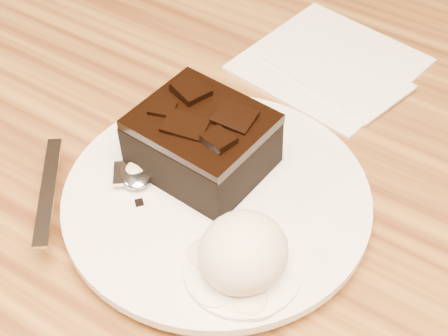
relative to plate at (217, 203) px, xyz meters
The scene contains 8 objects.
plate is the anchor object (origin of this frame).
brownie 0.05m from the plate, 143.08° to the left, with size 0.09×0.08×0.04m, color black.
ice_cream_scoop 0.08m from the plate, 41.88° to the right, with size 0.06×0.06×0.05m, color white.
melt_puddle 0.07m from the plate, 41.88° to the right, with size 0.08×0.08×0.00m, color white.
spoon 0.07m from the plate, 164.15° to the right, with size 0.03×0.16×0.01m, color silver, non-canonical shape.
napkin 0.21m from the plate, 93.26° to the left, with size 0.15×0.15×0.01m, color white.
crumb_a 0.06m from the plate, 137.14° to the right, with size 0.01×0.01×0.00m, color black.
crumb_b 0.06m from the plate, 41.23° to the right, with size 0.01×0.01×0.00m, color black.
Camera 1 is at (0.14, -0.28, 1.17)m, focal length 56.19 mm.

